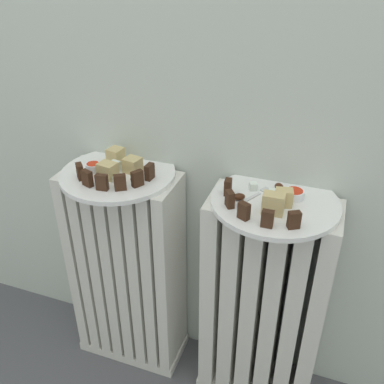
# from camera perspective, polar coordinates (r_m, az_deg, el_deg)

# --- Properties ---
(radiator_left) EXTENTS (0.33, 0.16, 0.65)m
(radiator_left) POSITION_cam_1_polar(r_m,az_deg,el_deg) (1.33, -8.55, -10.53)
(radiator_left) COLOR silver
(radiator_left) RESTS_ON ground_plane
(radiator_right) EXTENTS (0.33, 0.16, 0.65)m
(radiator_right) POSITION_cam_1_polar(r_m,az_deg,el_deg) (1.23, 9.42, -14.82)
(radiator_right) COLOR silver
(radiator_right) RESTS_ON ground_plane
(plate_left) EXTENTS (0.30, 0.30, 0.01)m
(plate_left) POSITION_cam_1_polar(r_m,az_deg,el_deg) (1.14, -9.84, 2.41)
(plate_left) COLOR white
(plate_left) RESTS_ON radiator_left
(plate_right) EXTENTS (0.30, 0.30, 0.01)m
(plate_right) POSITION_cam_1_polar(r_m,az_deg,el_deg) (1.02, 11.00, -1.33)
(plate_right) COLOR white
(plate_right) RESTS_ON radiator_right
(dark_cake_slice_left_0) EXTENTS (0.03, 0.03, 0.04)m
(dark_cake_slice_left_0) POSITION_cam_1_polar(r_m,az_deg,el_deg) (1.11, -14.72, 2.66)
(dark_cake_slice_left_0) COLOR #382114
(dark_cake_slice_left_0) RESTS_ON plate_left
(dark_cake_slice_left_1) EXTENTS (0.03, 0.02, 0.04)m
(dark_cake_slice_left_1) POSITION_cam_1_polar(r_m,az_deg,el_deg) (1.07, -13.79, 1.79)
(dark_cake_slice_left_1) COLOR #382114
(dark_cake_slice_left_1) RESTS_ON plate_left
(dark_cake_slice_left_2) EXTENTS (0.03, 0.02, 0.04)m
(dark_cake_slice_left_2) POSITION_cam_1_polar(r_m,az_deg,el_deg) (1.05, -11.94, 1.27)
(dark_cake_slice_left_2) COLOR #382114
(dark_cake_slice_left_2) RESTS_ON plate_left
(dark_cake_slice_left_3) EXTENTS (0.03, 0.03, 0.04)m
(dark_cake_slice_left_3) POSITION_cam_1_polar(r_m,az_deg,el_deg) (1.04, -9.57, 1.27)
(dark_cake_slice_left_3) COLOR #382114
(dark_cake_slice_left_3) RESTS_ON plate_left
(dark_cake_slice_left_4) EXTENTS (0.03, 0.03, 0.04)m
(dark_cake_slice_left_4) POSITION_cam_1_polar(r_m,az_deg,el_deg) (1.05, -7.29, 1.80)
(dark_cake_slice_left_4) COLOR #382114
(dark_cake_slice_left_4) RESTS_ON plate_left
(dark_cake_slice_left_5) EXTENTS (0.02, 0.03, 0.04)m
(dark_cake_slice_left_5) POSITION_cam_1_polar(r_m,az_deg,el_deg) (1.08, -5.69, 2.70)
(dark_cake_slice_left_5) COLOR #382114
(dark_cake_slice_left_5) RESTS_ON plate_left
(marble_cake_slice_left_0) EXTENTS (0.04, 0.04, 0.04)m
(marble_cake_slice_left_0) POSITION_cam_1_polar(r_m,az_deg,el_deg) (1.17, -10.13, 4.75)
(marble_cake_slice_left_0) COLOR tan
(marble_cake_slice_left_0) RESTS_ON plate_left
(marble_cake_slice_left_1) EXTENTS (0.05, 0.04, 0.04)m
(marble_cake_slice_left_1) POSITION_cam_1_polar(r_m,az_deg,el_deg) (1.12, -7.92, 3.58)
(marble_cake_slice_left_1) COLOR tan
(marble_cake_slice_left_1) RESTS_ON plate_left
(marble_cake_slice_left_2) EXTENTS (0.05, 0.04, 0.04)m
(marble_cake_slice_left_2) POSITION_cam_1_polar(r_m,az_deg,el_deg) (1.10, -11.19, 2.84)
(marble_cake_slice_left_2) COLOR tan
(marble_cake_slice_left_2) RESTS_ON plate_left
(turkish_delight_left_0) EXTENTS (0.03, 0.03, 0.03)m
(turkish_delight_left_0) POSITION_cam_1_polar(r_m,az_deg,el_deg) (1.14, -10.32, 3.40)
(turkish_delight_left_0) COLOR white
(turkish_delight_left_0) RESTS_ON plate_left
(turkish_delight_left_1) EXTENTS (0.02, 0.02, 0.02)m
(turkish_delight_left_1) POSITION_cam_1_polar(r_m,az_deg,el_deg) (1.08, -9.88, 1.71)
(turkish_delight_left_1) COLOR white
(turkish_delight_left_1) RESTS_ON plate_left
(medjool_date_left_0) EXTENTS (0.02, 0.02, 0.02)m
(medjool_date_left_0) POSITION_cam_1_polar(r_m,az_deg,el_deg) (1.13, -5.56, 3.44)
(medjool_date_left_0) COLOR #3D1E0F
(medjool_date_left_0) RESTS_ON plate_left
(medjool_date_left_1) EXTENTS (0.02, 0.03, 0.01)m
(medjool_date_left_1) POSITION_cam_1_polar(r_m,az_deg,el_deg) (1.08, -7.61, 1.89)
(medjool_date_left_1) COLOR #3D1E0F
(medjool_date_left_1) RESTS_ON plate_left
(jam_bowl_left) EXTENTS (0.04, 0.04, 0.02)m
(jam_bowl_left) POSITION_cam_1_polar(r_m,az_deg,el_deg) (1.14, -13.04, 3.28)
(jam_bowl_left) COLOR white
(jam_bowl_left) RESTS_ON plate_left
(dark_cake_slice_right_0) EXTENTS (0.02, 0.03, 0.04)m
(dark_cake_slice_right_0) POSITION_cam_1_polar(r_m,az_deg,el_deg) (1.01, 4.81, 0.67)
(dark_cake_slice_right_0) COLOR #382114
(dark_cake_slice_right_0) RESTS_ON plate_right
(dark_cake_slice_right_1) EXTENTS (0.03, 0.03, 0.04)m
(dark_cake_slice_right_1) POSITION_cam_1_polar(r_m,az_deg,el_deg) (0.96, 5.07, -0.96)
(dark_cake_slice_right_1) COLOR #382114
(dark_cake_slice_right_1) RESTS_ON plate_right
(dark_cake_slice_right_2) EXTENTS (0.03, 0.03, 0.04)m
(dark_cake_slice_right_2) POSITION_cam_1_polar(r_m,az_deg,el_deg) (0.93, 6.93, -2.52)
(dark_cake_slice_right_2) COLOR #382114
(dark_cake_slice_right_2) RESTS_ON plate_right
(dark_cake_slice_right_3) EXTENTS (0.03, 0.02, 0.04)m
(dark_cake_slice_right_3) POSITION_cam_1_polar(r_m,az_deg,el_deg) (0.91, 10.02, -3.53)
(dark_cake_slice_right_3) COLOR #382114
(dark_cake_slice_right_3) RESTS_ON plate_right
(dark_cake_slice_right_4) EXTENTS (0.03, 0.03, 0.04)m
(dark_cake_slice_right_4) POSITION_cam_1_polar(r_m,az_deg,el_deg) (0.92, 13.45, -3.64)
(dark_cake_slice_right_4) COLOR #382114
(dark_cake_slice_right_4) RESTS_ON plate_right
(marble_cake_slice_right_0) EXTENTS (0.04, 0.04, 0.04)m
(marble_cake_slice_right_0) POSITION_cam_1_polar(r_m,az_deg,el_deg) (0.99, 12.15, -0.74)
(marble_cake_slice_right_0) COLOR tan
(marble_cake_slice_right_0) RESTS_ON plate_right
(marble_cake_slice_right_1) EXTENTS (0.05, 0.03, 0.05)m
(marble_cake_slice_right_1) POSITION_cam_1_polar(r_m,az_deg,el_deg) (0.95, 10.79, -1.54)
(marble_cake_slice_right_1) COLOR tan
(marble_cake_slice_right_1) RESTS_ON plate_right
(turkish_delight_right_0) EXTENTS (0.02, 0.02, 0.02)m
(turkish_delight_right_0) POSITION_cam_1_polar(r_m,az_deg,el_deg) (1.02, 10.74, -0.23)
(turkish_delight_right_0) COLOR white
(turkish_delight_right_0) RESTS_ON plate_right
(turkish_delight_right_1) EXTENTS (0.02, 0.02, 0.02)m
(turkish_delight_right_1) POSITION_cam_1_polar(r_m,az_deg,el_deg) (1.04, 8.16, 0.76)
(turkish_delight_right_1) COLOR white
(turkish_delight_right_1) RESTS_ON plate_right
(medjool_date_right_0) EXTENTS (0.04, 0.03, 0.02)m
(medjool_date_right_0) POSITION_cam_1_polar(r_m,az_deg,el_deg) (1.00, 6.27, -0.62)
(medjool_date_right_0) COLOR #3D1E0F
(medjool_date_right_0) RESTS_ON plate_right
(medjool_date_right_1) EXTENTS (0.03, 0.03, 0.02)m
(medjool_date_right_1) POSITION_cam_1_polar(r_m,az_deg,el_deg) (1.05, 11.53, 0.72)
(medjool_date_right_1) COLOR #3D1E0F
(medjool_date_right_1) RESTS_ON plate_right
(jam_bowl_right) EXTENTS (0.05, 0.05, 0.02)m
(jam_bowl_right) POSITION_cam_1_polar(r_m,az_deg,el_deg) (1.03, 13.47, -0.21)
(jam_bowl_right) COLOR white
(jam_bowl_right) RESTS_ON plate_right
(fork) EXTENTS (0.06, 0.09, 0.00)m
(fork) POSITION_cam_1_polar(r_m,az_deg,el_deg) (1.03, 8.79, -0.29)
(fork) COLOR silver
(fork) RESTS_ON plate_right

